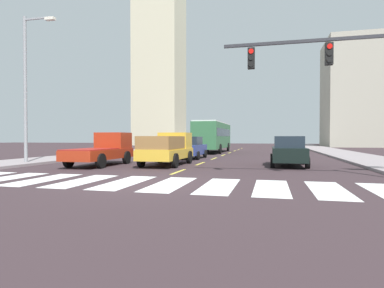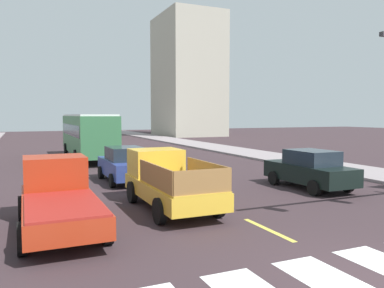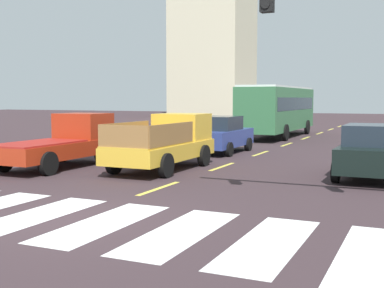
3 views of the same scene
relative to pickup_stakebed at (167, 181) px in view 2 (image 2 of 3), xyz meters
name	(u,v)px [view 2 (image 2 of 3)]	position (x,y,z in m)	size (l,w,h in m)	color
sidewalk_right	(283,159)	(12.81, 10.23, -0.86)	(3.91, 110.00, 0.15)	gray
lane_dash_0	(268,229)	(1.68, -3.77, -0.93)	(0.16, 2.40, 0.01)	gold
lane_dash_1	(196,196)	(1.68, 1.23, -0.93)	(0.16, 2.40, 0.01)	gold
lane_dash_2	(156,178)	(1.68, 6.23, -0.93)	(0.16, 2.40, 0.01)	gold
lane_dash_3	(131,166)	(1.68, 11.23, -0.93)	(0.16, 2.40, 0.01)	gold
lane_dash_4	(114,158)	(1.68, 16.23, -0.93)	(0.16, 2.40, 0.01)	gold
lane_dash_5	(102,152)	(1.68, 21.23, -0.93)	(0.16, 2.40, 0.01)	gold
lane_dash_6	(92,148)	(1.68, 26.23, -0.93)	(0.16, 2.40, 0.01)	gold
lane_dash_7	(85,145)	(1.68, 31.23, -0.93)	(0.16, 2.40, 0.01)	gold
pickup_stakebed	(167,181)	(0.00, 0.00, 0.00)	(2.18, 5.20, 1.96)	gold
pickup_dark	(59,196)	(-3.75, -1.12, -0.02)	(2.18, 5.20, 1.96)	#A62B14
city_bus	(88,133)	(-0.22, 16.51, 1.02)	(2.72, 10.80, 3.32)	#336C42
sedan_near_right	(310,169)	(6.98, 0.67, -0.08)	(2.02, 4.40, 1.72)	black
sedan_near_left	(125,164)	(-0.12, 5.72, -0.08)	(2.02, 4.40, 1.72)	navy
block_mid_left	(188,76)	(20.00, 44.89, 8.65)	(8.76, 11.77, 19.17)	#AAA594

